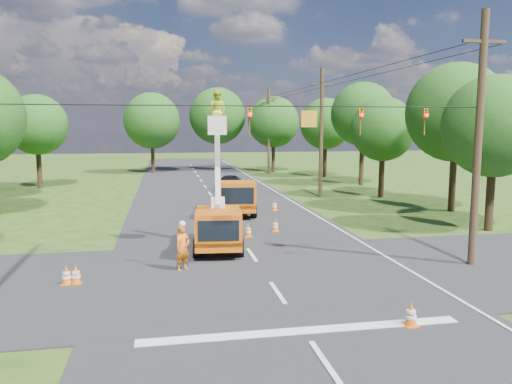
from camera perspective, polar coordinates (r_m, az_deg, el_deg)
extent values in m
plane|color=#204414|center=(36.35, -4.56, -1.31)|extent=(140.00, 140.00, 0.00)
cube|color=black|center=(36.35, -4.56, -1.31)|extent=(12.00, 100.00, 0.06)
cube|color=black|center=(18.94, 1.11, -9.61)|extent=(56.00, 10.00, 0.07)
cube|color=silver|center=(14.20, 5.46, -15.68)|extent=(9.00, 0.45, 0.02)
cube|color=silver|center=(37.33, 4.02, -1.07)|extent=(0.12, 90.00, 0.02)
cube|color=#CB5C0E|center=(23.10, -4.33, -4.85)|extent=(2.47, 5.48, 0.40)
cube|color=#CB5C0E|center=(21.09, -4.32, -4.12)|extent=(2.09, 1.69, 1.33)
cube|color=black|center=(20.35, -4.31, -4.43)|extent=(1.68, 0.22, 0.84)
cube|color=#CB5C0E|center=(23.68, -4.35, -3.16)|extent=(2.40, 3.47, 0.89)
cylinder|color=black|center=(21.53, -6.79, -6.43)|extent=(0.36, 0.84, 0.81)
cylinder|color=black|center=(21.54, -1.81, -6.37)|extent=(0.36, 0.84, 0.81)
cylinder|color=black|center=(24.81, -6.50, -4.55)|extent=(0.36, 0.84, 0.81)
cylinder|color=black|center=(24.81, -2.19, -4.50)|extent=(0.36, 0.84, 0.81)
cube|color=silver|center=(24.53, -4.38, -1.21)|extent=(0.73, 0.73, 0.49)
cube|color=silver|center=(23.82, -4.42, 3.24)|extent=(0.37, 1.20, 3.84)
cube|color=silver|center=(22.83, -4.46, 7.61)|extent=(0.92, 0.92, 0.84)
imported|color=#C6E526|center=(22.83, -4.47, 9.17)|extent=(1.14, 1.06, 1.86)
cube|color=#CB5C0E|center=(32.15, -2.45, -1.15)|extent=(2.69, 6.19, 0.45)
cube|color=#CB5C0E|center=(29.90, -2.22, -0.29)|extent=(2.34, 1.88, 1.51)
cube|color=black|center=(29.05, -2.12, -0.42)|extent=(1.91, 0.22, 0.95)
cube|color=#CB5C0E|center=(32.85, -2.54, 0.15)|extent=(2.66, 3.90, 1.00)
cylinder|color=black|center=(30.26, -4.24, -2.21)|extent=(0.40, 0.95, 0.92)
cylinder|color=black|center=(30.39, -0.25, -2.15)|extent=(0.40, 0.95, 0.92)
cylinder|color=black|center=(34.03, -4.41, -1.13)|extent=(0.40, 0.95, 0.92)
cylinder|color=black|center=(34.14, -0.87, -1.08)|extent=(0.40, 0.95, 0.92)
imported|color=orange|center=(19.63, -8.38, -6.31)|extent=(0.79, 0.75, 1.82)
imported|color=black|center=(43.96, -3.16, 1.12)|extent=(3.01, 4.19, 1.33)
cone|color=orange|center=(14.99, 17.29, -13.14)|extent=(0.36, 0.36, 0.70)
cube|color=orange|center=(15.11, 17.24, -14.35)|extent=(0.38, 0.38, 0.04)
cylinder|color=white|center=(14.97, 17.30, -12.93)|extent=(0.26, 0.26, 0.09)
cylinder|color=white|center=(15.02, 17.28, -13.47)|extent=(0.31, 0.31, 0.09)
cone|color=orange|center=(25.22, -0.90, -4.37)|extent=(0.36, 0.36, 0.70)
cube|color=orange|center=(25.29, -0.90, -5.12)|extent=(0.38, 0.38, 0.04)
cylinder|color=white|center=(25.20, -0.91, -4.23)|extent=(0.26, 0.26, 0.09)
cylinder|color=white|center=(25.24, -0.90, -4.57)|extent=(0.31, 0.31, 0.09)
cone|color=orange|center=(26.51, 2.21, -3.78)|extent=(0.36, 0.36, 0.70)
cube|color=orange|center=(26.58, 2.21, -4.50)|extent=(0.38, 0.38, 0.04)
cylinder|color=white|center=(26.50, 2.21, -3.65)|extent=(0.26, 0.26, 0.09)
cylinder|color=white|center=(26.53, 2.21, -3.97)|extent=(0.31, 0.31, 0.09)
cone|color=orange|center=(19.02, -19.89, -8.81)|extent=(0.36, 0.36, 0.70)
cube|color=orange|center=(19.12, -19.85, -9.79)|extent=(0.38, 0.38, 0.04)
cylinder|color=white|center=(19.00, -19.90, -8.63)|extent=(0.26, 0.26, 0.09)
cylinder|color=white|center=(19.05, -19.88, -9.07)|extent=(0.31, 0.31, 0.09)
cone|color=orange|center=(19.06, -20.84, -8.82)|extent=(0.36, 0.36, 0.70)
cube|color=orange|center=(19.15, -20.79, -9.80)|extent=(0.38, 0.38, 0.04)
cylinder|color=white|center=(19.04, -20.85, -8.65)|extent=(0.26, 0.26, 0.09)
cylinder|color=white|center=(19.08, -20.83, -9.08)|extent=(0.31, 0.31, 0.09)
cone|color=orange|center=(33.09, 2.13, -1.50)|extent=(0.36, 0.36, 0.70)
cube|color=orange|center=(33.15, 2.13, -2.08)|extent=(0.38, 0.38, 0.04)
cylinder|color=white|center=(33.08, 2.13, -1.40)|extent=(0.26, 0.26, 0.09)
cylinder|color=white|center=(33.11, 2.13, -1.65)|extent=(0.31, 0.31, 0.09)
cylinder|color=#4C3823|center=(21.49, 24.06, 5.33)|extent=(0.30, 0.30, 10.00)
cube|color=#4C3823|center=(21.72, 24.62, 15.39)|extent=(1.80, 0.12, 0.12)
cylinder|color=#4C3823|center=(39.64, 7.46, 6.65)|extent=(0.30, 0.30, 10.00)
cube|color=#4C3823|center=(39.76, 7.55, 12.13)|extent=(1.80, 0.12, 0.12)
cylinder|color=#4C3823|center=(59.00, 1.47, 6.99)|extent=(0.30, 0.30, 10.00)
cube|color=#4C3823|center=(59.08, 1.48, 10.68)|extent=(1.80, 0.12, 0.12)
cylinder|color=black|center=(18.02, -0.42, 9.81)|extent=(18.00, 0.04, 0.04)
cube|color=#C48817|center=(18.49, 6.07, 8.32)|extent=(0.60, 0.05, 0.60)
imported|color=#C48817|center=(17.99, -0.73, 8.06)|extent=(0.16, 0.20, 1.00)
sphere|color=#FF0C0C|center=(17.88, -0.67, 8.87)|extent=(0.14, 0.14, 0.14)
imported|color=#C48817|center=(19.15, 11.87, 7.87)|extent=(0.16, 0.20, 1.00)
sphere|color=#FF0C0C|center=(19.04, 12.03, 8.62)|extent=(0.14, 0.14, 0.14)
imported|color=#C48817|center=(20.27, 18.75, 7.61)|extent=(0.16, 0.20, 1.00)
sphere|color=#FF0C0C|center=(20.17, 18.95, 8.32)|extent=(0.14, 0.14, 0.14)
cylinder|color=#382616|center=(49.15, -23.55, 2.78)|extent=(0.44, 0.44, 4.05)
sphere|color=#144A16|center=(49.02, -23.77, 7.06)|extent=(5.40, 5.40, 5.40)
cylinder|color=#382616|center=(29.49, 25.20, -0.20)|extent=(0.44, 0.44, 3.96)
sphere|color=#144A16|center=(29.27, 25.60, 6.81)|extent=(5.40, 5.40, 5.40)
cylinder|color=#382616|center=(35.24, 21.57, 1.66)|extent=(0.44, 0.44, 4.58)
sphere|color=#144A16|center=(35.09, 21.90, 8.43)|extent=(6.40, 6.40, 6.40)
cylinder|color=#382616|center=(40.57, 14.15, 2.11)|extent=(0.44, 0.44, 3.78)
sphere|color=#144A16|center=(40.40, 14.31, 6.97)|extent=(5.00, 5.00, 5.00)
cylinder|color=#382616|center=(48.49, 11.98, 3.60)|extent=(0.44, 0.44, 4.75)
sphere|color=#144A16|center=(48.39, 12.12, 8.71)|extent=(6.00, 6.00, 6.00)
cylinder|color=#382616|center=(55.65, 7.88, 3.87)|extent=(0.44, 0.44, 4.14)
sphere|color=#144A16|center=(55.54, 7.95, 7.74)|extent=(5.60, 5.60, 5.60)
cylinder|color=#382616|center=(60.84, -11.72, 4.22)|extent=(0.44, 0.44, 4.40)
sphere|color=#144A16|center=(60.75, -11.82, 7.98)|extent=(6.60, 6.60, 6.60)
cylinder|color=#382616|center=(63.16, -4.39, 4.67)|extent=(0.44, 0.44, 4.84)
sphere|color=#144A16|center=(63.09, -4.43, 8.66)|extent=(7.00, 7.00, 7.00)
cylinder|color=#382616|center=(61.25, 1.99, 4.35)|extent=(0.44, 0.44, 4.31)
sphere|color=#144A16|center=(61.16, 2.01, 8.02)|extent=(6.20, 6.20, 6.20)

